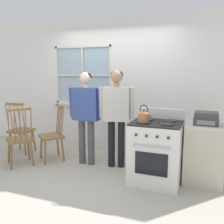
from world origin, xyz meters
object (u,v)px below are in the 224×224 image
at_px(potted_plant, 76,99).
at_px(side_counter, 204,154).
at_px(kettle, 144,116).
at_px(chair_near_wall, 53,136).
at_px(stove, 156,152).
at_px(chair_by_window, 20,140).
at_px(stereo, 206,118).
at_px(person_elderly_left, 86,109).
at_px(person_teen_center, 116,108).
at_px(chair_center_cluster, 21,130).

relative_size(potted_plant, side_counter, 0.33).
bearing_deg(potted_plant, kettle, -35.31).
height_order(chair_near_wall, potted_plant, potted_plant).
distance_m(kettle, potted_plant, 2.23).
relative_size(chair_near_wall, stove, 0.96).
height_order(kettle, potted_plant, potted_plant).
distance_m(chair_by_window, stove, 2.37).
relative_size(chair_near_wall, stereo, 3.07).
relative_size(person_elderly_left, stereo, 4.82).
xyz_separation_m(person_teen_center, stove, (0.76, -0.36, -0.56)).
relative_size(chair_by_window, chair_center_cluster, 1.00).
height_order(person_elderly_left, side_counter, person_elderly_left).
bearing_deg(person_teen_center, kettle, -52.07).
relative_size(chair_by_window, stereo, 3.07).
bearing_deg(chair_near_wall, person_teen_center, 47.06).
height_order(chair_by_window, person_elderly_left, person_elderly_left).
bearing_deg(chair_by_window, person_teen_center, 148.63).
bearing_deg(kettle, stove, 38.66).
relative_size(chair_by_window, person_teen_center, 0.62).
distance_m(chair_near_wall, person_teen_center, 1.35).
height_order(chair_by_window, stereo, stereo).
bearing_deg(chair_by_window, side_counter, 137.45).
height_order(chair_center_cluster, person_elderly_left, person_elderly_left).
relative_size(person_elderly_left, side_counter, 1.82).
bearing_deg(potted_plant, chair_near_wall, -89.67).
bearing_deg(chair_center_cluster, person_elderly_left, 171.65).
bearing_deg(stereo, chair_near_wall, 179.06).
height_order(stove, kettle, kettle).
bearing_deg(potted_plant, person_elderly_left, -51.68).
bearing_deg(stove, kettle, -141.34).
xyz_separation_m(person_teen_center, side_counter, (1.43, -0.14, -0.58)).
relative_size(stove, stereo, 3.19).
bearing_deg(stereo, kettle, -158.44).
bearing_deg(kettle, potted_plant, 144.69).
xyz_separation_m(stove, kettle, (-0.16, -0.13, 0.55)).
bearing_deg(stove, person_teen_center, 154.67).
distance_m(person_teen_center, stove, 1.01).
bearing_deg(kettle, side_counter, 22.78).
bearing_deg(side_counter, kettle, -157.22).
xyz_separation_m(chair_near_wall, potted_plant, (-0.01, 0.92, 0.58)).
bearing_deg(stove, potted_plant, 149.74).
bearing_deg(kettle, stereo, 21.56).
distance_m(person_elderly_left, side_counter, 2.05).
bearing_deg(chair_near_wall, chair_by_window, -90.37).
xyz_separation_m(kettle, potted_plant, (-1.82, 1.29, 0.02)).
distance_m(chair_by_window, stereo, 3.10).
height_order(chair_by_window, kettle, kettle).
distance_m(person_elderly_left, kettle, 1.22).
bearing_deg(potted_plant, side_counter, -19.51).
distance_m(person_elderly_left, person_teen_center, 0.55).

